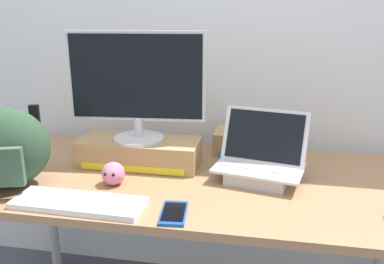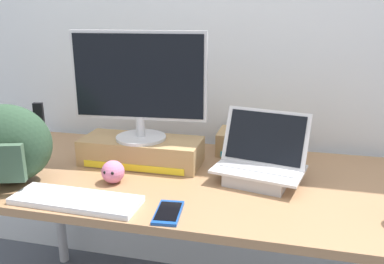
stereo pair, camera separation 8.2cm
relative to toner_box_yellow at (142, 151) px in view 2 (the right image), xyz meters
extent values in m
cube|color=silver|center=(0.24, 0.42, 0.50)|extent=(7.00, 0.10, 2.60)
cube|color=#99704C|center=(0.24, -0.09, -0.07)|extent=(1.78, 0.81, 0.03)
cylinder|color=#B2B2B7|center=(-0.59, 0.26, -0.44)|extent=(0.05, 0.05, 0.71)
cube|color=#A88456|center=(0.00, 0.00, 0.00)|extent=(0.50, 0.20, 0.11)
cube|color=yellow|center=(0.00, -0.10, -0.03)|extent=(0.42, 0.00, 0.03)
cylinder|color=silver|center=(0.00, 0.00, 0.06)|extent=(0.21, 0.21, 0.01)
cylinder|color=silver|center=(0.00, 0.00, 0.11)|extent=(0.04, 0.04, 0.09)
cube|color=silver|center=(0.00, 0.00, 0.32)|extent=(0.55, 0.06, 0.35)
cube|color=black|center=(0.00, -0.01, 0.32)|extent=(0.52, 0.05, 0.33)
cube|color=#ADADB2|center=(0.50, -0.08, -0.03)|extent=(0.26, 0.24, 0.05)
cube|color=silver|center=(0.50, -0.08, 0.00)|extent=(0.36, 0.28, 0.01)
cube|color=#B7B7BC|center=(0.50, -0.06, 0.00)|extent=(0.30, 0.17, 0.00)
cube|color=silver|center=(0.51, -0.01, 0.10)|extent=(0.33, 0.15, 0.20)
cube|color=black|center=(0.51, -0.02, 0.10)|extent=(0.30, 0.13, 0.18)
cube|color=white|center=(-0.08, -0.40, -0.04)|extent=(0.44, 0.16, 0.02)
cube|color=silver|center=(-0.08, -0.40, -0.03)|extent=(0.41, 0.13, 0.00)
ellipsoid|color=#28422D|center=(-0.41, -0.30, 0.10)|extent=(0.38, 0.30, 0.30)
cube|color=black|center=(-0.36, -0.16, 0.11)|extent=(0.04, 0.03, 0.22)
cube|color=#19479E|center=(0.24, -0.40, -0.05)|extent=(0.10, 0.16, 0.01)
cube|color=black|center=(0.24, -0.40, -0.04)|extent=(0.08, 0.13, 0.00)
sphere|color=#CC7099|center=(-0.03, -0.22, -0.01)|extent=(0.09, 0.09, 0.09)
sphere|color=black|center=(-0.05, -0.25, 0.00)|extent=(0.01, 0.01, 0.01)
sphere|color=black|center=(-0.02, -0.25, 0.00)|extent=(0.01, 0.01, 0.01)
cube|color=#A88456|center=(0.45, 0.23, 0.00)|extent=(0.32, 0.18, 0.10)
cube|color=#2899BC|center=(0.45, 0.14, -0.04)|extent=(0.27, 0.00, 0.02)
camera|label=1|loc=(0.51, -1.53, 0.57)|focal=37.97mm
camera|label=2|loc=(0.59, -1.51, 0.57)|focal=37.97mm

